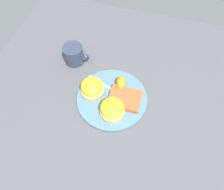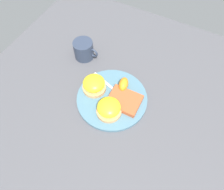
% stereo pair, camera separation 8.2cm
% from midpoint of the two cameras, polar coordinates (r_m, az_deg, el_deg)
% --- Properties ---
extents(ground_plane, '(1.10, 1.10, 0.00)m').
position_cam_midpoint_polar(ground_plane, '(0.85, 2.76, -1.43)').
color(ground_plane, '#4C4C51').
extents(plate, '(0.27, 0.27, 0.01)m').
position_cam_midpoint_polar(plate, '(0.84, 2.77, -1.19)').
color(plate, slate).
rests_on(plate, ground_plane).
extents(sandwich_benedict_left, '(0.09, 0.09, 0.06)m').
position_cam_midpoint_polar(sandwich_benedict_left, '(0.83, -1.94, 2.55)').
color(sandwich_benedict_left, tan).
rests_on(sandwich_benedict_left, plate).
extents(sandwich_benedict_right, '(0.09, 0.09, 0.06)m').
position_cam_midpoint_polar(sandwich_benedict_right, '(0.78, 2.18, -3.77)').
color(sandwich_benedict_right, tan).
rests_on(sandwich_benedict_right, plate).
extents(hashbrown_patty, '(0.12, 0.10, 0.02)m').
position_cam_midpoint_polar(hashbrown_patty, '(0.82, 6.09, -1.67)').
color(hashbrown_patty, '#B9522D').
rests_on(hashbrown_patty, plate).
extents(orange_wedge, '(0.05, 0.07, 0.04)m').
position_cam_midpoint_polar(orange_wedge, '(0.85, 5.78, 2.59)').
color(orange_wedge, orange).
rests_on(orange_wedge, plate).
extents(fork, '(0.21, 0.08, 0.00)m').
position_cam_midpoint_polar(fork, '(0.85, 3.65, 0.76)').
color(fork, silver).
rests_on(fork, plate).
extents(cup, '(0.11, 0.08, 0.08)m').
position_cam_midpoint_polar(cup, '(0.95, -4.89, 11.53)').
color(cup, '#2D384C').
rests_on(cup, ground_plane).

